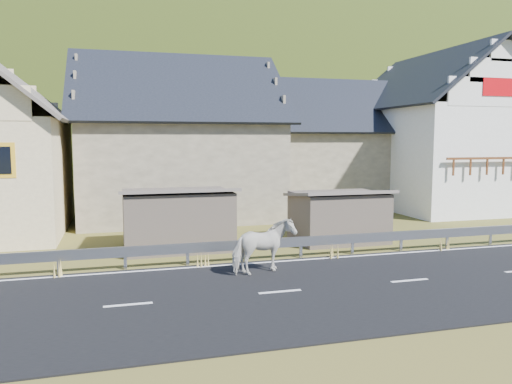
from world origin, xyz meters
name	(u,v)px	position (x,y,z in m)	size (l,w,h in m)	color
ground	(280,293)	(0.00, 0.00, 0.00)	(160.00, 160.00, 0.00)	#4A4E1E
road	(280,292)	(0.00, 0.00, 0.02)	(60.00, 7.00, 0.04)	black
lane_markings	(280,292)	(0.00, 0.00, 0.04)	(60.00, 6.60, 0.01)	silver
guardrail	(246,245)	(0.00, 3.68, 0.56)	(28.10, 0.09, 0.75)	#93969B
shed_left	(177,219)	(-2.00, 6.50, 1.10)	(4.30, 3.30, 2.40)	#68594C
shed_right	(338,217)	(4.50, 6.00, 1.00)	(3.80, 2.90, 2.20)	#68594C
house_stone_a	(176,131)	(-1.00, 15.00, 4.63)	(10.80, 9.80, 8.90)	tan
house_stone_b	(330,138)	(9.00, 17.00, 4.24)	(9.80, 8.80, 8.10)	tan
house_white	(441,124)	(15.00, 14.00, 5.06)	(8.80, 10.80, 9.70)	white
mountain	(143,203)	(5.00, 180.00, -20.00)	(440.00, 280.00, 260.00)	#26360D
horse	(263,246)	(0.11, 1.96, 0.88)	(1.99, 0.91, 1.68)	beige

